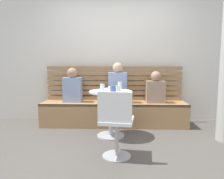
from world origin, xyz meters
name	(u,v)px	position (x,y,z in m)	size (l,w,h in m)	color
ground	(112,151)	(0.00, 0.00, 0.00)	(8.00, 8.00, 0.00)	#514C47
back_wall	(114,49)	(0.00, 1.64, 1.45)	(5.20, 0.10, 2.90)	silver
booth_bench	(114,114)	(0.00, 1.20, 0.22)	(2.70, 0.52, 0.44)	#A87C51
booth_backrest	(114,83)	(0.00, 1.44, 0.78)	(2.65, 0.04, 0.67)	#9A7249
cafe_table	(111,105)	(-0.03, 0.57, 0.52)	(0.68, 0.68, 0.74)	#ADADB2
white_chair	(116,122)	(0.06, -0.25, 0.46)	(0.45, 0.45, 0.85)	#ADADB2
person_adult	(118,85)	(0.07, 1.18, 0.77)	(0.34, 0.22, 0.74)	#8C9EC6
person_child_left	(73,87)	(-0.78, 1.22, 0.72)	(0.34, 0.22, 0.64)	#8C9EC6
person_child_middle	(156,89)	(0.78, 1.20, 0.70)	(0.34, 0.22, 0.59)	#9E7F6B
cup_water_clear	(102,87)	(-0.17, 0.56, 0.80)	(0.07, 0.07, 0.11)	white
cup_glass_tall	(120,85)	(0.11, 0.81, 0.80)	(0.07, 0.07, 0.12)	silver
cup_ceramic_white	(111,89)	(-0.03, 0.58, 0.78)	(0.08, 0.08, 0.07)	white
cup_glass_short	(118,88)	(0.07, 0.58, 0.78)	(0.08, 0.08, 0.08)	silver
cup_mug_blue	(113,89)	(0.01, 0.45, 0.79)	(0.08, 0.08, 0.10)	#3D5B9E
plate_small	(109,89)	(-0.07, 0.80, 0.75)	(0.17, 0.17, 0.01)	white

